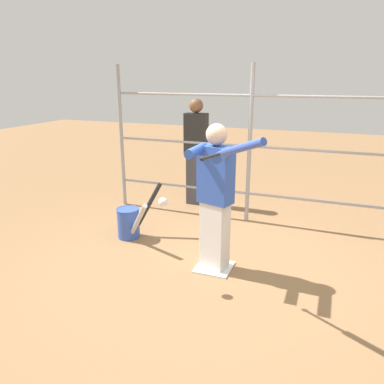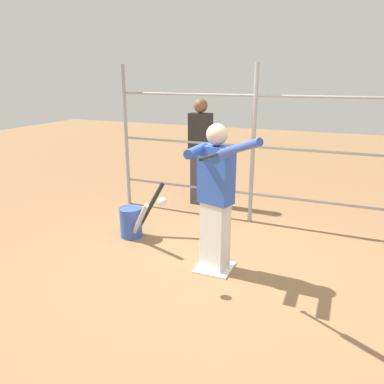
{
  "view_description": "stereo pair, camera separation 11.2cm",
  "coord_description": "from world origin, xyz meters",
  "px_view_note": "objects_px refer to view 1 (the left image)",
  "views": [
    {
      "loc": [
        -1.16,
        3.7,
        2.12
      ],
      "look_at": [
        0.2,
        0.2,
        0.96
      ],
      "focal_mm": 35.0,
      "sensor_mm": 36.0,
      "label": 1
    },
    {
      "loc": [
        -1.27,
        3.66,
        2.12
      ],
      "look_at": [
        0.2,
        0.2,
        0.96
      ],
      "focal_mm": 35.0,
      "sensor_mm": 36.0,
      "label": 2
    }
  ],
  "objects_px": {
    "baseball_bat_swinging": "(236,149)",
    "bat_bucket": "(130,222)",
    "softball_in_flight": "(163,202)",
    "batter": "(215,195)",
    "bystander_behind_fence": "(196,151)"
  },
  "relations": [
    {
      "from": "batter",
      "to": "baseball_bat_swinging",
      "type": "distance_m",
      "value": 1.07
    },
    {
      "from": "softball_in_flight",
      "to": "bat_bucket",
      "type": "relative_size",
      "value": 0.13
    },
    {
      "from": "bystander_behind_fence",
      "to": "bat_bucket",
      "type": "bearing_deg",
      "value": 79.12
    },
    {
      "from": "baseball_bat_swinging",
      "to": "softball_in_flight",
      "type": "distance_m",
      "value": 1.05
    },
    {
      "from": "baseball_bat_swinging",
      "to": "bat_bucket",
      "type": "bearing_deg",
      "value": -33.69
    },
    {
      "from": "softball_in_flight",
      "to": "bat_bucket",
      "type": "xyz_separation_m",
      "value": [
        0.94,
        -0.91,
        -0.68
      ]
    },
    {
      "from": "softball_in_flight",
      "to": "bystander_behind_fence",
      "type": "xyz_separation_m",
      "value": [
        0.62,
        -2.59,
        0.01
      ]
    },
    {
      "from": "softball_in_flight",
      "to": "batter",
      "type": "bearing_deg",
      "value": -128.7
    },
    {
      "from": "batter",
      "to": "softball_in_flight",
      "type": "height_order",
      "value": "batter"
    },
    {
      "from": "bat_bucket",
      "to": "bystander_behind_fence",
      "type": "bearing_deg",
      "value": -100.88
    },
    {
      "from": "batter",
      "to": "bystander_behind_fence",
      "type": "xyz_separation_m",
      "value": [
        1.01,
        -2.1,
        0.03
      ]
    },
    {
      "from": "softball_in_flight",
      "to": "baseball_bat_swinging",
      "type": "bearing_deg",
      "value": 162.58
    },
    {
      "from": "softball_in_flight",
      "to": "bat_bucket",
      "type": "distance_m",
      "value": 1.48
    },
    {
      "from": "baseball_bat_swinging",
      "to": "bystander_behind_fence",
      "type": "height_order",
      "value": "bystander_behind_fence"
    },
    {
      "from": "baseball_bat_swinging",
      "to": "softball_in_flight",
      "type": "relative_size",
      "value": 7.46
    }
  ]
}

